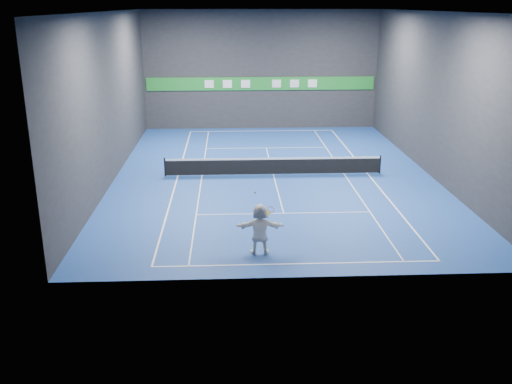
{
  "coord_description": "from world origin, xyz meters",
  "views": [
    {
      "loc": [
        -2.5,
        -31.46,
        9.39
      ],
      "look_at": [
        -1.37,
        -7.67,
        1.5
      ],
      "focal_mm": 40.0,
      "sensor_mm": 36.0,
      "label": 1
    }
  ],
  "objects_px": {
    "player": "(260,229)",
    "tennis_ball": "(255,192)",
    "tennis_racket": "(270,212)",
    "tennis_net": "(273,166)"
  },
  "relations": [
    {
      "from": "player",
      "to": "tennis_ball",
      "type": "height_order",
      "value": "tennis_ball"
    },
    {
      "from": "tennis_racket",
      "to": "tennis_ball",
      "type": "bearing_deg",
      "value": 168.42
    },
    {
      "from": "tennis_ball",
      "to": "tennis_racket",
      "type": "xyz_separation_m",
      "value": [
        0.56,
        -0.11,
        -0.75
      ]
    },
    {
      "from": "player",
      "to": "tennis_ball",
      "type": "xyz_separation_m",
      "value": [
        -0.18,
        0.16,
        1.46
      ]
    },
    {
      "from": "tennis_racket",
      "to": "player",
      "type": "bearing_deg",
      "value": -172.85
    },
    {
      "from": "tennis_ball",
      "to": "tennis_racket",
      "type": "height_order",
      "value": "tennis_ball"
    },
    {
      "from": "tennis_net",
      "to": "tennis_racket",
      "type": "height_order",
      "value": "tennis_racket"
    },
    {
      "from": "player",
      "to": "tennis_racket",
      "type": "height_order",
      "value": "player"
    },
    {
      "from": "tennis_net",
      "to": "tennis_racket",
      "type": "bearing_deg",
      "value": -95.22
    },
    {
      "from": "player",
      "to": "tennis_ball",
      "type": "relative_size",
      "value": 27.41
    }
  ]
}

